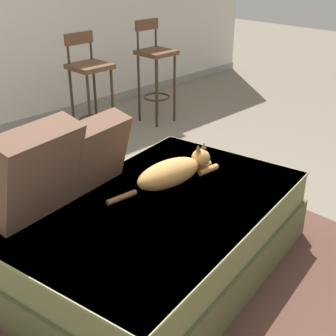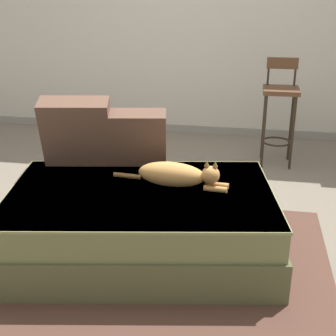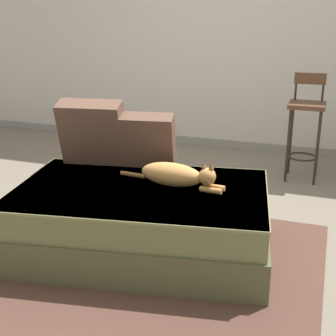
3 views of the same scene
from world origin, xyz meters
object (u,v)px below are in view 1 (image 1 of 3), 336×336
cat (173,172)px  bar_stool_by_doorway (155,64)px  throw_pillow_middle (95,152)px  throw_pillow_corner (35,173)px  bar_stool_near_window (90,80)px  couch (162,237)px

cat → bar_stool_by_doorway: size_ratio=0.74×
throw_pillow_middle → bar_stool_by_doorway: bearing=37.9°
throw_pillow_corner → throw_pillow_middle: 0.41m
throw_pillow_corner → bar_stool_near_window: bar_stool_near_window is taller
throw_pillow_middle → bar_stool_by_doorway: size_ratio=0.41×
couch → cat: (0.20, 0.11, 0.29)m
bar_stool_near_window → cat: bearing=-112.1°
couch → bar_stool_by_doorway: 2.49m
throw_pillow_corner → cat: (0.71, -0.23, -0.17)m
couch → throw_pillow_corner: throw_pillow_corner is taller
couch → bar_stool_near_window: bar_stool_near_window is taller
throw_pillow_middle → bar_stool_by_doorway: bar_stool_by_doorway is taller
throw_pillow_middle → throw_pillow_corner: bearing=-170.3°
throw_pillow_middle → bar_stool_near_window: bar_stool_near_window is taller
cat → throw_pillow_corner: bearing=162.3°
throw_pillow_middle → cat: (0.31, -0.29, -0.13)m
cat → bar_stool_near_window: size_ratio=0.76×
couch → bar_stool_by_doorway: bearing=46.9°
couch → throw_pillow_middle: size_ratio=4.28×
throw_pillow_middle → bar_stool_near_window: (1.00, 1.39, -0.06)m
throw_pillow_middle → cat: throw_pillow_middle is taller
bar_stool_near_window → bar_stool_by_doorway: 0.80m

